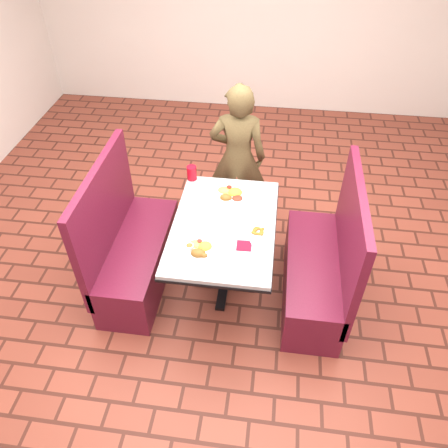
{
  "coord_description": "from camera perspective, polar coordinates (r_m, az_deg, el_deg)",
  "views": [
    {
      "loc": [
        0.34,
        -2.52,
        3.03
      ],
      "look_at": [
        0.0,
        0.0,
        0.75
      ],
      "focal_mm": 35.0,
      "sensor_mm": 36.0,
      "label": 1
    }
  ],
  "objects": [
    {
      "name": "diner_person",
      "position": [
        4.18,
        1.8,
        8.65
      ],
      "size": [
        0.54,
        0.36,
        1.47
      ],
      "primitive_type": "imported",
      "rotation": [
        0.0,
        0.0,
        3.16
      ],
      "color": "brown",
      "rests_on": "ground"
    },
    {
      "name": "near_dinner_plate",
      "position": [
        3.19,
        -3.18,
        -3.16
      ],
      "size": [
        0.25,
        0.25,
        0.08
      ],
      "rotation": [
        0.0,
        0.0,
        0.2
      ],
      "color": "white",
      "rests_on": "dining_table"
    },
    {
      "name": "fork_utensil",
      "position": [
        3.16,
        -2.5,
        -4.15
      ],
      "size": [
        0.01,
        0.14,
        0.0
      ],
      "primitive_type": "cube",
      "rotation": [
        0.0,
        0.0,
        0.03
      ],
      "color": "silver",
      "rests_on": "dining_table"
    },
    {
      "name": "red_tumbler",
      "position": [
        3.85,
        -4.24,
        6.68
      ],
      "size": [
        0.09,
        0.09,
        0.13
      ],
      "primitive_type": "cylinder",
      "color": "red",
      "rests_on": "dining_table"
    },
    {
      "name": "paper_napkin",
      "position": [
        3.04,
        4.04,
        -6.65
      ],
      "size": [
        0.19,
        0.15,
        0.01
      ],
      "primitive_type": "cube",
      "rotation": [
        0.0,
        0.0,
        -0.09
      ],
      "color": "white",
      "rests_on": "dining_table"
    },
    {
      "name": "spoon_utensil",
      "position": [
        3.27,
        3.49,
        -2.25
      ],
      "size": [
        0.07,
        0.12,
        0.0
      ],
      "primitive_type": "cube",
      "rotation": [
        0.0,
        0.0,
        0.47
      ],
      "color": "silver",
      "rests_on": "dining_table"
    },
    {
      "name": "lettuce_shreds",
      "position": [
        3.45,
        0.79,
        0.61
      ],
      "size": [
        0.28,
        0.32,
        0.0
      ],
      "primitive_type": null,
      "color": "#8DB247",
      "rests_on": "dining_table"
    },
    {
      "name": "plantain_plate",
      "position": [
        3.34,
        4.42,
        -0.99
      ],
      "size": [
        0.17,
        0.17,
        0.03
      ],
      "rotation": [
        0.0,
        0.0,
        -0.05
      ],
      "color": "white",
      "rests_on": "dining_table"
    },
    {
      "name": "maroon_napkin",
      "position": [
        3.24,
        2.64,
        -2.86
      ],
      "size": [
        0.12,
        0.12,
        0.0
      ],
      "primitive_type": "cube",
      "rotation": [
        0.0,
        0.0,
        0.04
      ],
      "color": "maroon",
      "rests_on": "dining_table"
    },
    {
      "name": "far_dinner_plate",
      "position": [
        3.67,
        0.88,
        4.02
      ],
      "size": [
        0.3,
        0.3,
        0.08
      ],
      "rotation": [
        0.0,
        0.0,
        -0.32
      ],
      "color": "white",
      "rests_on": "dining_table"
    },
    {
      "name": "dining_table",
      "position": [
        3.48,
        0.0,
        -1.18
      ],
      "size": [
        0.81,
        1.21,
        0.75
      ],
      "color": "#B0B3B5",
      "rests_on": "ground"
    },
    {
      "name": "booth_bench_right",
      "position": [
        3.72,
        12.35,
        -5.93
      ],
      "size": [
        0.47,
        1.2,
        1.17
      ],
      "color": "maroon",
      "rests_on": "ground"
    },
    {
      "name": "knife_utensil",
      "position": [
        3.15,
        -2.57,
        -4.15
      ],
      "size": [
        0.08,
        0.17,
        0.0
      ],
      "primitive_type": "cube",
      "rotation": [
        0.0,
        0.0,
        0.38
      ],
      "color": "silver",
      "rests_on": "dining_table"
    },
    {
      "name": "booth_bench_left",
      "position": [
        3.86,
        -11.84,
        -3.59
      ],
      "size": [
        0.47,
        1.2,
        1.17
      ],
      "color": "maroon",
      "rests_on": "ground"
    },
    {
      "name": "room",
      "position": [
        2.77,
        0.0,
        18.16
      ],
      "size": [
        7.0,
        7.04,
        2.82
      ],
      "color": "brown",
      "rests_on": "ground"
    }
  ]
}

